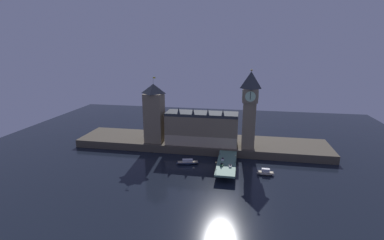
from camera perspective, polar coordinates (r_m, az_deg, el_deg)
The scene contains 14 objects.
ground_plane at distance 216.11m, azimuth 0.25°, elevation -9.04°, with size 400.00×400.00×0.00m, color black.
embankment at distance 250.70m, azimuth 1.81°, elevation -4.80°, with size 220.00×42.00×6.65m.
parliament_hall at distance 236.98m, azimuth 2.01°, elevation -1.68°, with size 60.50×19.85×32.68m.
clock_tower at distance 226.33m, azimuth 11.72°, elevation 2.53°, with size 12.47×12.58×64.01m.
victoria_tower at distance 242.04m, azimuth -7.76°, elevation 1.45°, with size 15.54×15.54×56.59m.
bridge at distance 207.23m, azimuth 7.10°, elevation -8.93°, with size 13.64×46.00×5.87m.
car_northbound_lead at distance 209.42m, azimuth 6.34°, elevation -7.97°, with size 2.11×4.57×1.58m.
car_northbound_trail at distance 200.32m, azimuth 6.14°, elevation -9.07°, with size 2.00×4.64×1.48m.
car_southbound_lead at distance 199.25m, azimuth 7.86°, elevation -9.26°, with size 1.92×4.36×1.52m.
pedestrian_far_rail at distance 218.92m, azimuth 5.75°, elevation -6.86°, with size 0.38×0.38×1.84m.
street_lamp_near at distance 192.04m, azimuth 4.96°, elevation -9.12°, with size 1.34×0.60×6.02m.
street_lamp_mid at distance 205.05m, azimuth 8.95°, elevation -7.69°, with size 1.34×0.60×5.87m.
boat_upstream at distance 215.64m, azimuth -0.91°, elevation -8.67°, with size 17.97×8.56×4.00m.
boat_downstream at distance 205.14m, azimuth 14.83°, elevation -10.40°, with size 12.16×4.18×4.70m.
Camera 1 is at (34.20, -194.79, 87.13)m, focal length 26.00 mm.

